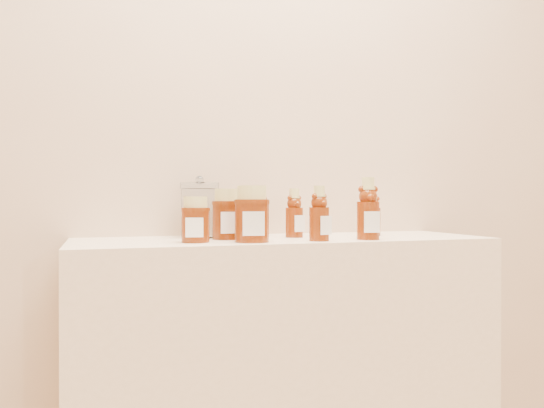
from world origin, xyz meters
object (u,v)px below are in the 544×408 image
object	(u,v)px
bear_bottle_back_left	(260,210)
honey_jar_left	(195,219)
bear_bottle_front_left	(319,210)
display_table	(284,392)
glass_canister	(200,208)

from	to	relation	value
bear_bottle_back_left	honey_jar_left	bearing A→B (deg)	-145.32
bear_bottle_back_left	bear_bottle_front_left	world-z (taller)	bear_bottle_front_left
honey_jar_left	display_table	bearing A→B (deg)	29.55
display_table	glass_canister	bearing A→B (deg)	156.24
display_table	bear_bottle_back_left	xyz separation A→B (m)	(-0.05, 0.10, 0.53)
bear_bottle_front_left	honey_jar_left	xyz separation A→B (m)	(-0.33, 0.05, -0.02)
display_table	bear_bottle_back_left	distance (m)	0.54
bear_bottle_front_left	glass_canister	distance (m)	0.37
glass_canister	bear_bottle_back_left	bearing A→B (deg)	-0.12
display_table	honey_jar_left	world-z (taller)	honey_jar_left
glass_canister	honey_jar_left	bearing A→B (deg)	-103.54
bear_bottle_back_left	glass_canister	xyz separation A→B (m)	(-0.19, 0.00, 0.01)
bear_bottle_back_left	glass_canister	world-z (taller)	glass_canister
bear_bottle_front_left	honey_jar_left	distance (m)	0.33
honey_jar_left	bear_bottle_back_left	bearing A→B (deg)	51.84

